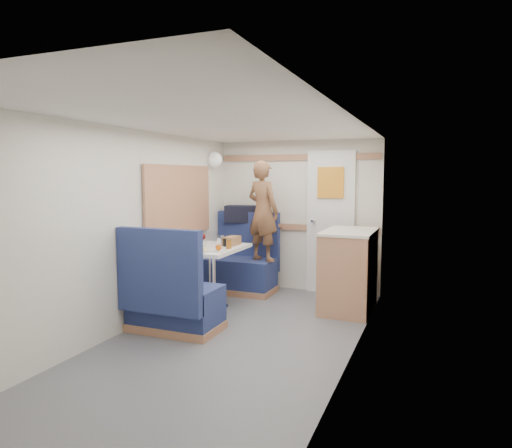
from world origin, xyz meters
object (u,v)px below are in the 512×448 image
at_px(cheese_block, 201,249).
at_px(beer_glass, 229,245).
at_px(galley_counter, 349,270).
at_px(pepper_grinder, 225,243).
at_px(wine_glass, 203,237).
at_px(bench_near, 172,302).
at_px(salt_grinder, 219,243).
at_px(dome_light, 215,160).
at_px(person, 263,211).
at_px(duffel_bag, 243,214).
at_px(tray, 211,249).
at_px(dinette_table, 212,260).
at_px(tumbler_right, 221,240).
at_px(bench_far, 242,269).
at_px(bread_loaf, 232,241).
at_px(orange_fruit, 218,248).
at_px(tumbler_left, 186,244).

distance_m(cheese_block, beer_glass, 0.37).
height_order(galley_counter, pepper_grinder, galley_counter).
xyz_separation_m(galley_counter, wine_glass, (-1.54, -0.64, 0.38)).
bearing_deg(bench_near, salt_grinder, 85.83).
relative_size(dome_light, person, 0.16).
bearing_deg(wine_glass, cheese_block, -64.01).
height_order(duffel_bag, tray, duffel_bag).
height_order(wine_glass, salt_grinder, wine_glass).
bearing_deg(duffel_bag, dinette_table, -98.53).
distance_m(tumbler_right, salt_grinder, 0.13).
distance_m(dome_light, cheese_block, 1.63).
bearing_deg(dinette_table, bench_far, 90.00).
xyz_separation_m(cheese_block, pepper_grinder, (0.06, 0.46, 0.01)).
relative_size(dinette_table, salt_grinder, 9.29).
bearing_deg(bread_loaf, tumbler_right, -150.79).
bearing_deg(tray, cheese_block, -98.29).
height_order(duffel_bag, pepper_grinder, duffel_bag).
distance_m(dome_light, bread_loaf, 1.28).
distance_m(person, wine_glass, 0.99).
distance_m(tray, pepper_grinder, 0.29).
height_order(bench_near, duffel_bag, duffel_bag).
relative_size(bench_far, bench_near, 1.00).
distance_m(cheese_block, bread_loaf, 0.59).
bearing_deg(pepper_grinder, bench_near, -96.62).
bearing_deg(dinette_table, tumbler_right, 80.09).
height_order(dinette_table, beer_glass, beer_glass).
relative_size(orange_fruit, cheese_block, 0.67).
relative_size(galley_counter, duffel_bag, 1.92).
relative_size(dome_light, cheese_block, 1.99).
height_order(dome_light, orange_fruit, dome_light).
distance_m(dinette_table, orange_fruit, 0.42).
height_order(tumbler_right, bread_loaf, tumbler_right).
bearing_deg(pepper_grinder, dome_light, 123.73).
height_order(dome_light, wine_glass, dome_light).
distance_m(galley_counter, beer_glass, 1.40).
height_order(orange_fruit, bread_loaf, bread_loaf).
height_order(dome_light, beer_glass, dome_light).
bearing_deg(duffel_bag, beer_glass, -87.85).
bearing_deg(beer_glass, tray, -132.76).
distance_m(dinette_table, cheese_block, 0.41).
xyz_separation_m(person, orange_fruit, (-0.10, -1.08, -0.32)).
distance_m(tumbler_left, bread_loaf, 0.56).
height_order(dinette_table, bench_near, bench_near).
bearing_deg(cheese_block, dinette_table, 98.71).
bearing_deg(galley_counter, bench_far, 167.90).
bearing_deg(galley_counter, dome_light, 170.82).
height_order(bench_near, salt_grinder, bench_near).
height_order(duffel_bag, orange_fruit, duffel_bag).
relative_size(person, bread_loaf, 5.17).
distance_m(person, tray, 1.07).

